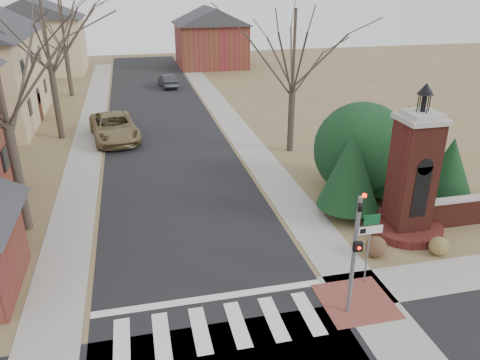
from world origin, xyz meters
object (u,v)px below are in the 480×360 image
object	(u,v)px
brick_gate_monument	(411,186)
distant_car	(168,81)
traffic_signal_pole	(356,244)
pickup_truck	(114,127)
sign_post	(370,235)

from	to	relation	value
brick_gate_monument	distant_car	xyz separation A→B (m)	(-7.40, 31.78, -1.52)
traffic_signal_pole	pickup_truck	distance (m)	21.77
traffic_signal_pole	sign_post	xyz separation A→B (m)	(1.29, 1.41, -0.64)
traffic_signal_pole	distant_car	xyz separation A→B (m)	(-2.70, 36.20, -1.94)
pickup_truck	distant_car	xyz separation A→B (m)	(5.00, 15.91, -0.21)
traffic_signal_pole	distant_car	bearing A→B (deg)	94.27
pickup_truck	brick_gate_monument	bearing A→B (deg)	-60.39
pickup_truck	distant_car	world-z (taller)	pickup_truck
traffic_signal_pole	brick_gate_monument	xyz separation A→B (m)	(4.70, 4.42, -0.42)
sign_post	brick_gate_monument	size ratio (longest dim) A/B	0.42
traffic_signal_pole	sign_post	world-z (taller)	traffic_signal_pole
traffic_signal_pole	pickup_truck	world-z (taller)	traffic_signal_pole
brick_gate_monument	distant_car	bearing A→B (deg)	103.11
traffic_signal_pole	distant_car	world-z (taller)	traffic_signal_pole
pickup_truck	distant_car	bearing A→B (deg)	64.16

